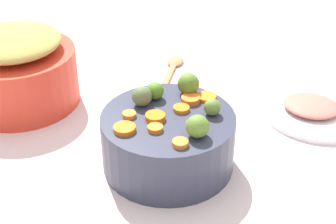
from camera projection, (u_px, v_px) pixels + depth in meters
tabletop at (189, 173)px, 0.98m from camera, size 2.40×2.40×0.02m
serving_bowl_carrots at (168, 141)px, 0.96m from camera, size 0.25×0.25×0.11m
metal_pot at (18, 77)px, 1.16m from camera, size 0.27×0.27×0.13m
stuffing_mound at (12, 41)px, 1.11m from camera, size 0.21×0.21×0.05m
carrot_slice_0 at (129, 115)px, 0.93m from camera, size 0.03×0.03×0.01m
carrot_slice_1 at (181, 109)px, 0.95m from camera, size 0.03×0.03×0.01m
carrot_slice_2 at (193, 124)px, 0.90m from camera, size 0.03×0.03×0.01m
carrot_slice_3 at (180, 143)px, 0.85m from camera, size 0.04×0.04×0.01m
carrot_slice_4 at (124, 129)px, 0.89m from camera, size 0.05×0.05×0.01m
carrot_slice_5 at (206, 97)px, 0.98m from camera, size 0.04×0.04×0.01m
carrot_slice_6 at (155, 128)px, 0.89m from camera, size 0.04×0.04×0.01m
carrot_slice_7 at (191, 99)px, 0.97m from camera, size 0.05×0.05×0.01m
carrot_slice_8 at (155, 117)px, 0.92m from camera, size 0.05×0.05×0.01m
brussels_sprout_0 at (197, 126)px, 0.87m from camera, size 0.04×0.04×0.04m
brussels_sprout_1 at (188, 84)px, 0.99m from camera, size 0.04×0.04×0.04m
brussels_sprout_2 at (155, 91)px, 0.98m from camera, size 0.03×0.03×0.03m
brussels_sprout_3 at (142, 96)px, 0.96m from camera, size 0.04×0.04×0.04m
brussels_sprout_4 at (212, 107)px, 0.93m from camera, size 0.03×0.03×0.03m
wooden_spoon at (169, 75)px, 1.29m from camera, size 0.29×0.19×0.01m
ham_plate at (317, 111)px, 1.14m from camera, size 0.25×0.25×0.01m
ham_slice_main at (312, 106)px, 1.13m from camera, size 0.15×0.15×0.02m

